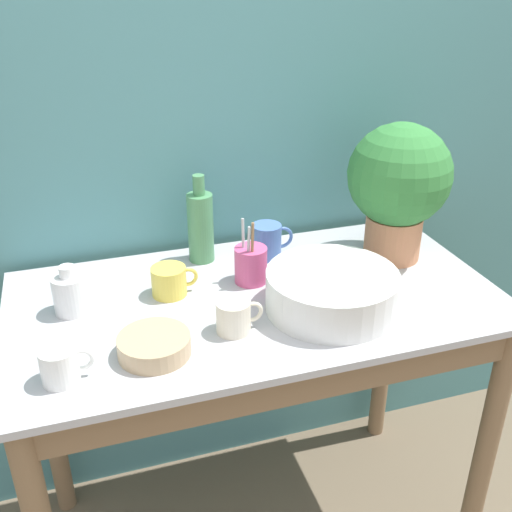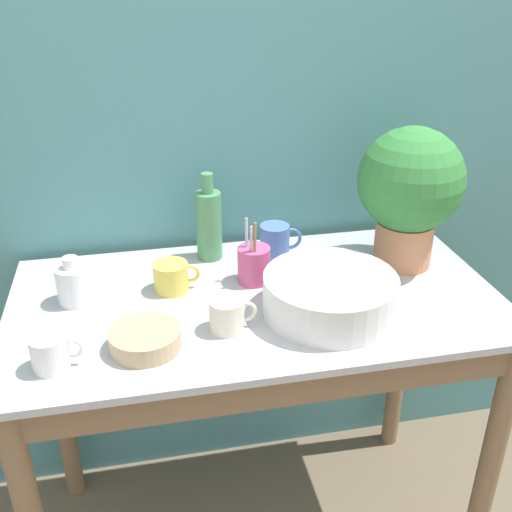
% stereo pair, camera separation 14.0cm
% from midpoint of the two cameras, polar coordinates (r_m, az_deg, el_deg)
% --- Properties ---
extents(wall_back, '(6.00, 0.05, 2.40)m').
position_cam_midpoint_polar(wall_back, '(1.82, -6.08, 10.57)').
color(wall_back, teal).
rests_on(wall_back, ground_plane).
extents(counter_table, '(1.29, 0.68, 0.89)m').
position_cam_midpoint_polar(counter_table, '(1.67, -2.16, -9.82)').
color(counter_table, '#846647').
rests_on(counter_table, ground_plane).
extents(potted_plant, '(0.29, 0.29, 0.40)m').
position_cam_midpoint_polar(potted_plant, '(1.73, 11.19, 6.81)').
color(potted_plant, tan).
rests_on(potted_plant, counter_table).
extents(bowl_wash_large, '(0.34, 0.34, 0.10)m').
position_cam_midpoint_polar(bowl_wash_large, '(1.51, 4.61, -3.39)').
color(bowl_wash_large, silver).
rests_on(bowl_wash_large, counter_table).
extents(bottle_tall, '(0.07, 0.07, 0.26)m').
position_cam_midpoint_polar(bottle_tall, '(1.74, -7.60, 2.84)').
color(bottle_tall, '#4C8C59').
rests_on(bottle_tall, counter_table).
extents(bottle_short, '(0.09, 0.09, 0.13)m').
position_cam_midpoint_polar(bottle_short, '(1.59, -19.71, -3.40)').
color(bottle_short, white).
rests_on(bottle_short, counter_table).
extents(mug_cream, '(0.12, 0.08, 0.08)m').
position_cam_midpoint_polar(mug_cream, '(1.43, -4.88, -5.82)').
color(mug_cream, beige).
rests_on(mug_cream, counter_table).
extents(mug_blue, '(0.13, 0.09, 0.10)m').
position_cam_midpoint_polar(mug_blue, '(1.77, -1.16, 1.40)').
color(mug_blue, '#4C70B7').
rests_on(mug_blue, counter_table).
extents(mug_white, '(0.11, 0.08, 0.08)m').
position_cam_midpoint_polar(mug_white, '(1.36, -21.00, -9.75)').
color(mug_white, white).
rests_on(mug_white, counter_table).
extents(mug_yellow, '(0.12, 0.09, 0.08)m').
position_cam_midpoint_polar(mug_yellow, '(1.61, -10.70, -2.41)').
color(mug_yellow, '#E5CC4C').
rests_on(mug_yellow, counter_table).
extents(bowl_small_tan, '(0.17, 0.17, 0.05)m').
position_cam_midpoint_polar(bowl_small_tan, '(1.39, -12.55, -8.39)').
color(bowl_small_tan, tan).
rests_on(bowl_small_tan, counter_table).
extents(utensil_cup, '(0.09, 0.09, 0.19)m').
position_cam_midpoint_polar(utensil_cup, '(1.64, -2.96, -0.86)').
color(utensil_cup, '#CC4C7F').
rests_on(utensil_cup, counter_table).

